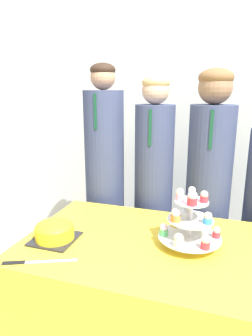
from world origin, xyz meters
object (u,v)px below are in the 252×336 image
Objects in this scene: round_cake at (54,230)px; cake_knife at (27,262)px; student_1 at (153,195)px; student_2 at (207,197)px; student_0 at (105,186)px; cupcake_stand at (189,221)px.

cake_knife is (-0.01, -0.22, -0.05)m from round_cake.
student_2 is (0.36, 0.00, 0.02)m from student_1.
student_0 is (-0.02, 0.72, 0.01)m from round_cake.
student_0 is at bearing 67.61° from cake_knife.
cupcake_stand is (0.64, 0.36, 0.12)m from cake_knife.
student_0 reaches higher than round_cake.
student_1 is (0.33, 0.93, 0.02)m from cake_knife.
round_cake reaches higher than cake_knife.
cupcake_stand is at bearing -62.12° from student_1.
cupcake_stand is 0.65m from student_1.
cupcake_stand is (0.63, 0.15, 0.08)m from round_cake.
cupcake_stand is 0.87m from student_0.
student_2 is at bearing 0.00° from student_0.
round_cake is 0.14× the size of student_1.
student_2 is (0.69, 0.93, 0.05)m from cake_knife.
student_0 is at bearing -180.00° from student_2.
cupcake_stand is 0.19× the size of student_0.
student_2 reaches higher than student_1.
round_cake is 0.70× the size of cupcake_stand.
student_2 is (0.71, 0.00, -0.01)m from student_0.
cake_knife is 0.19× the size of student_2.
round_cake is at bearing 65.03° from cake_knife.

